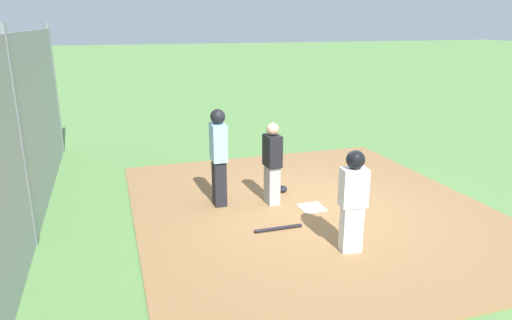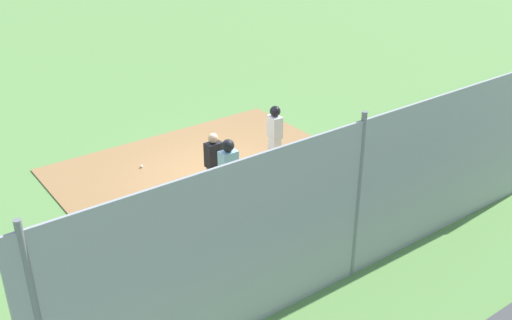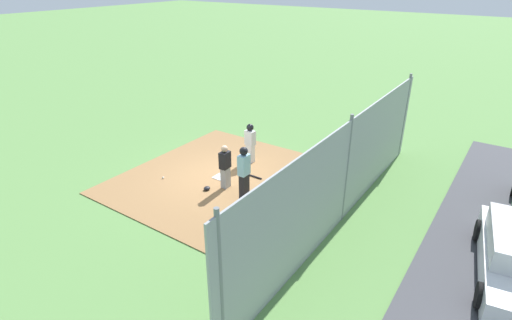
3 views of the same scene
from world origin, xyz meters
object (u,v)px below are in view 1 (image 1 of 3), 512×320
catcher (272,163)px  baseball (356,177)px  runner (353,196)px  home_plate (312,207)px  baseball_bat (278,228)px  catcher_mask (282,189)px  umpire (219,155)px

catcher → baseball: size_ratio=21.16×
runner → baseball: runner is taller
home_plate → runner: size_ratio=0.28×
runner → baseball_bat: size_ratio=1.89×
home_plate → catcher_mask: bearing=-167.6°
umpire → baseball: size_ratio=24.75×
umpire → baseball: umpire is taller
catcher_mask → baseball: size_ratio=3.24×
baseball_bat → baseball: (-1.96, 2.56, 0.01)m
home_plate → baseball: baseball is taller
runner → catcher_mask: runner is taller
umpire → catcher_mask: size_ratio=7.63×
home_plate → catcher: bearing=-126.0°
umpire → runner: (2.39, 1.45, -0.09)m
baseball_bat → baseball: size_ratio=11.21×
catcher_mask → home_plate: bearing=12.4°
umpire → baseball_bat: umpire is taller
catcher_mask → umpire: bearing=-78.0°
catcher_mask → baseball: catcher_mask is taller
runner → catcher_mask: size_ratio=6.55×
catcher → catcher_mask: catcher is taller
baseball_bat → catcher_mask: catcher_mask is taller
umpire → home_plate: bearing=-23.6°
umpire → catcher_mask: 1.68m
runner → baseball: (-2.95, 1.77, -0.85)m
home_plate → runner: 1.92m
umpire → baseball_bat: 1.81m
catcher → runner: runner is taller
home_plate → catcher: catcher is taller
catcher → baseball: 2.51m
baseball_bat → catcher_mask: size_ratio=3.46×
home_plate → catcher_mask: 1.01m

